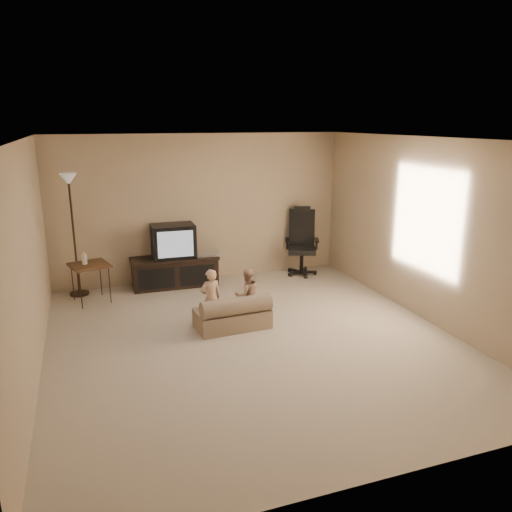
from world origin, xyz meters
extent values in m
plane|color=beige|center=(0.00, 0.00, 0.00)|extent=(5.50, 5.50, 0.00)
plane|color=white|center=(0.00, 0.00, 2.50)|extent=(5.50, 5.50, 0.00)
plane|color=tan|center=(0.00, 2.75, 1.25)|extent=(5.00, 0.00, 5.00)
plane|color=tan|center=(0.00, -2.75, 1.25)|extent=(5.00, 0.00, 5.00)
plane|color=tan|center=(-2.50, 0.00, 1.25)|extent=(0.00, 5.50, 5.50)
plane|color=tan|center=(2.50, 0.00, 1.25)|extent=(0.00, 5.50, 5.50)
cube|color=black|center=(-0.54, 2.49, 0.23)|extent=(1.41, 0.54, 0.45)
cube|color=black|center=(-0.54, 2.49, 0.48)|extent=(1.45, 0.58, 0.04)
cube|color=black|center=(-0.87, 2.24, 0.23)|extent=(0.58, 0.04, 0.34)
cube|color=black|center=(-0.21, 2.23, 0.23)|extent=(0.58, 0.04, 0.34)
cube|color=black|center=(-0.54, 2.51, 0.78)|extent=(0.71, 0.52, 0.55)
cube|color=white|center=(-0.54, 2.26, 0.78)|extent=(0.57, 0.03, 0.43)
cube|color=#BEBDC0|center=(0.01, 2.42, 0.53)|extent=(0.41, 0.29, 0.06)
cylinder|color=black|center=(1.73, 2.35, 0.24)|extent=(0.07, 0.07, 0.39)
cube|color=black|center=(1.73, 2.35, 0.46)|extent=(0.63, 0.63, 0.09)
cube|color=black|center=(1.82, 2.56, 0.82)|extent=(0.49, 0.33, 0.68)
cube|color=black|center=(1.82, 2.56, 1.14)|extent=(0.30, 0.20, 0.15)
cube|color=black|center=(1.49, 2.45, 0.65)|extent=(0.17, 0.27, 0.04)
cube|color=black|center=(1.97, 2.25, 0.65)|extent=(0.17, 0.27, 0.04)
cube|color=brown|center=(-1.89, 2.14, 0.59)|extent=(0.67, 0.67, 0.03)
cylinder|color=black|center=(-2.04, 1.88, 0.29)|extent=(0.02, 0.02, 0.60)
cylinder|color=black|center=(-1.62, 1.99, 0.29)|extent=(0.02, 0.02, 0.60)
cylinder|color=black|center=(-2.15, 2.29, 0.29)|extent=(0.02, 0.02, 0.60)
cylinder|color=black|center=(-1.73, 2.41, 0.29)|extent=(0.02, 0.02, 0.60)
cylinder|color=beige|center=(-1.95, 2.17, 0.68)|extent=(0.08, 0.08, 0.15)
cone|color=beige|center=(-1.95, 2.17, 0.78)|extent=(0.06, 0.06, 0.05)
cylinder|color=black|center=(-2.07, 2.55, 0.02)|extent=(0.30, 0.30, 0.03)
cylinder|color=black|center=(-2.07, 2.55, 0.92)|extent=(0.03, 0.03, 1.82)
cone|color=beige|center=(-2.07, 2.55, 1.85)|extent=(0.26, 0.26, 0.17)
cube|color=#9E866B|center=(-0.13, 0.49, 0.13)|extent=(1.00, 0.58, 0.25)
cylinder|color=#9E866B|center=(-0.12, 0.32, 0.36)|extent=(0.96, 0.29, 0.23)
imported|color=#D8A687|center=(-0.39, 0.60, 0.40)|extent=(0.32, 0.25, 0.81)
imported|color=#D8A687|center=(0.14, 0.64, 0.38)|extent=(0.38, 0.22, 0.76)
camera|label=1|loc=(-1.89, -5.53, 2.71)|focal=35.00mm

